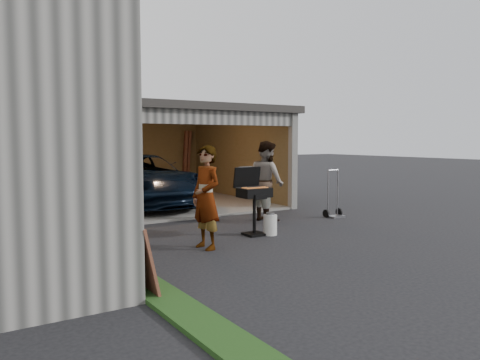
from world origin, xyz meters
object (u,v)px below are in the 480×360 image
object	(u,v)px
man	(267,181)
plywood_panel	(141,259)
minivan	(139,182)
bbq_grill	(253,195)
woman	(206,197)
hand_truck	(334,208)
propane_tank	(270,225)

from	to	relation	value
man	plywood_panel	xyz separation A→B (m)	(-4.55, -3.50, -0.51)
minivan	bbq_grill	bearing A→B (deg)	-85.54
woman	hand_truck	size ratio (longest dim) A/B	1.53
minivan	propane_tank	distance (m)	5.43
bbq_grill	man	bearing A→B (deg)	44.89
propane_tank	hand_truck	bearing A→B (deg)	18.82
propane_tank	plywood_panel	xyz separation A→B (m)	(-3.59, -2.06, 0.24)
bbq_grill	propane_tank	world-z (taller)	bbq_grill
bbq_grill	propane_tank	bearing A→B (deg)	-34.17
plywood_panel	minivan	bearing A→B (deg)	69.35
plywood_panel	hand_truck	bearing A→B (deg)	25.35
hand_truck	man	bearing A→B (deg)	162.92
woman	man	xyz separation A→B (m)	(2.65, 1.78, 0.03)
minivan	hand_truck	world-z (taller)	minivan
man	propane_tank	xyz separation A→B (m)	(-0.96, -1.44, -0.76)
man	bbq_grill	xyz separation A→B (m)	(-1.25, -1.24, -0.13)
minivan	woman	bearing A→B (deg)	-100.09
hand_truck	propane_tank	bearing A→B (deg)	-161.80
propane_tank	plywood_panel	bearing A→B (deg)	-150.14
minivan	woman	distance (m)	5.76
woman	propane_tank	bearing A→B (deg)	93.81
minivan	hand_truck	size ratio (longest dim) A/B	4.32
minivan	plywood_panel	size ratio (longest dim) A/B	5.75
bbq_grill	minivan	bearing A→B (deg)	95.64
man	minivan	bearing A→B (deg)	30.79
woman	hand_truck	bearing A→B (deg)	98.42
man	propane_tank	bearing A→B (deg)	152.85
minivan	bbq_grill	distance (m)	5.18
propane_tank	plywood_panel	size ratio (longest dim) A/B	0.46
bbq_grill	plywood_panel	size ratio (longest dim) A/B	1.52
woman	propane_tank	size ratio (longest dim) A/B	4.42
plywood_panel	hand_truck	distance (m)	6.97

